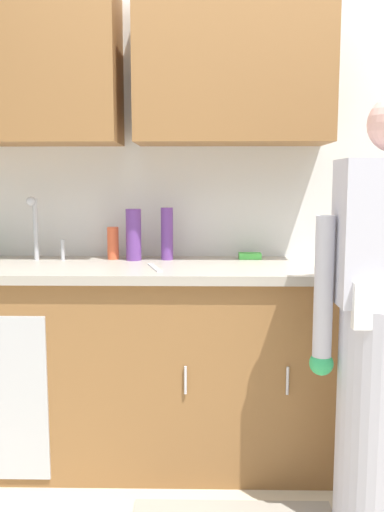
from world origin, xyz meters
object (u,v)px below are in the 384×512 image
at_px(bottle_water_tall, 134,235).
at_px(knife_on_counter, 155,268).
at_px(sink, 36,267).
at_px(sponge, 250,256).
at_px(bottle_dish_liquid, 113,243).
at_px(bottle_water_short, 167,234).

bearing_deg(bottle_water_tall, knife_on_counter, -64.19).
height_order(sink, sponge, sink).
xyz_separation_m(bottle_dish_liquid, sponge, (0.68, 0.02, -0.07)).
bearing_deg(sink, bottle_water_tall, 17.08).
relative_size(bottle_dish_liquid, bottle_water_short, 0.63).
bearing_deg(bottle_water_tall, sink, -162.92).
height_order(bottle_dish_liquid, knife_on_counter, bottle_dish_liquid).
distance_m(bottle_water_short, knife_on_counter, 0.31).
bearing_deg(bottle_water_tall, bottle_dish_liquid, 163.39).
relative_size(bottle_water_tall, bottle_water_short, 0.98).
height_order(sink, bottle_water_short, sink).
bearing_deg(knife_on_counter, sponge, -70.44).
distance_m(bottle_dish_liquid, bottle_water_short, 0.27).
height_order(bottle_dish_liquid, bottle_water_short, bottle_water_short).
bearing_deg(sink, bottle_water_short, 14.89).
xyz_separation_m(sink, bottle_water_tall, (0.44, 0.14, 0.14)).
xyz_separation_m(sink, knife_on_counter, (0.57, -0.12, 0.02)).
relative_size(bottle_water_short, sponge, 2.33).
relative_size(bottle_water_tall, knife_on_counter, 1.05).
xyz_separation_m(sink, sponge, (1.02, 0.19, 0.03)).
xyz_separation_m(bottle_water_short, knife_on_counter, (-0.04, -0.28, -0.13)).
xyz_separation_m(bottle_dish_liquid, bottle_water_short, (0.27, -0.01, 0.05)).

